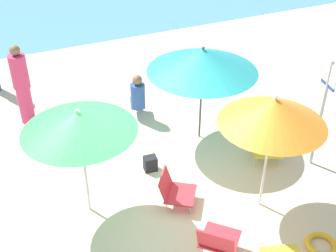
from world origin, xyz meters
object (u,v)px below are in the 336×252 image
object	(u,v)px
umbrella_orange	(273,112)
person_b	(22,85)
beach_chair_b	(218,240)
beach_chair_d	(266,141)
warning_sign	(324,101)
person_a	(138,96)
beach_bag	(150,164)
umbrella_green	(79,122)
swim_ring	(321,245)
umbrella_teal	(203,60)
beach_chair_c	(174,190)

from	to	relation	value
umbrella_orange	person_b	size ratio (longest dim) A/B	1.20
umbrella_orange	person_b	xyz separation A→B (m)	(-3.02, 4.07, -0.92)
beach_chair_b	beach_chair_d	distance (m)	2.65
beach_chair_b	warning_sign	xyz separation A→B (m)	(2.65, 1.22, 0.95)
person_a	beach_bag	world-z (taller)	person_a
umbrella_green	swim_ring	world-z (taller)	umbrella_green
umbrella_green	warning_sign	bearing A→B (deg)	-6.71
umbrella_green	person_a	bearing A→B (deg)	53.23
person_a	swim_ring	xyz separation A→B (m)	(1.18, -4.42, -0.47)
beach_chair_b	person_a	distance (m)	3.99
umbrella_green	warning_sign	xyz separation A→B (m)	(4.03, -0.47, -0.37)
umbrella_orange	beach_chair_d	bearing A→B (deg)	52.96
beach_bag	umbrella_teal	bearing A→B (deg)	24.36
beach_chair_c	beach_bag	world-z (taller)	beach_chair_c
swim_ring	beach_chair_d	bearing A→B (deg)	77.61
beach_chair_b	person_a	xyz separation A→B (m)	(0.33, 3.98, 0.14)
person_b	beach_bag	world-z (taller)	person_b
umbrella_green	beach_chair_d	size ratio (longest dim) A/B	2.45
umbrella_teal	person_b	world-z (taller)	umbrella_teal
beach_chair_c	person_b	xyz separation A→B (m)	(-1.75, 3.47, 0.57)
person_b	beach_bag	bearing A→B (deg)	122.43
umbrella_orange	beach_bag	xyz separation A→B (m)	(-1.29, 1.54, -1.64)
person_a	person_b	xyz separation A→B (m)	(-2.16, 0.78, 0.34)
umbrella_green	beach_chair_c	bearing A→B (deg)	-17.74
umbrella_green	beach_bag	world-z (taller)	umbrella_green
beach_chair_d	beach_chair_c	bearing A→B (deg)	-53.00
person_b	beach_bag	size ratio (longest dim) A/B	6.10
umbrella_green	beach_chair_b	size ratio (longest dim) A/B	2.39
beach_chair_b	swim_ring	size ratio (longest dim) A/B	1.67
beach_chair_d	person_a	size ratio (longest dim) A/B	0.77
warning_sign	swim_ring	world-z (taller)	warning_sign
swim_ring	beach_chair_c	bearing A→B (deg)	132.72
umbrella_orange	umbrella_green	bearing A→B (deg)	158.53
beach_chair_c	beach_bag	distance (m)	0.96
umbrella_orange	beach_chair_b	distance (m)	1.97
umbrella_teal	beach_chair_b	bearing A→B (deg)	-112.64
beach_chair_c	person_a	size ratio (longest dim) A/B	0.75
umbrella_green	umbrella_orange	size ratio (longest dim) A/B	0.93
beach_chair_d	person_b	size ratio (longest dim) A/B	0.46
person_b	person_a	bearing A→B (deg)	158.39
warning_sign	swim_ring	bearing A→B (deg)	-112.20
umbrella_green	beach_chair_d	distance (m)	3.63
umbrella_green	umbrella_teal	bearing A→B (deg)	23.61
umbrella_teal	beach_chair_d	bearing A→B (deg)	-52.23
beach_chair_c	person_b	size ratio (longest dim) A/B	0.44
person_b	swim_ring	bearing A→B (deg)	120.89
beach_chair_b	beach_chair_d	xyz separation A→B (m)	(1.99, 1.76, -0.04)
umbrella_orange	umbrella_teal	bearing A→B (deg)	90.27
beach_chair_b	person_b	distance (m)	5.12
umbrella_orange	beach_chair_c	size ratio (longest dim) A/B	2.72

